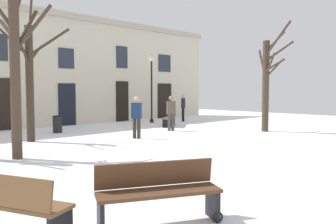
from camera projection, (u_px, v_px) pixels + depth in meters
name	position (u px, v px, depth m)	size (l,w,h in m)	color
ground_plane	(206.00, 144.00, 12.41)	(34.67, 34.67, 0.00)	white
building_facade	(67.00, 68.00, 19.04)	(21.67, 0.60, 6.10)	beige
tree_near_facade	(267.00, 81.00, 16.12)	(1.29, 2.18, 4.88)	#423326
tree_center	(16.00, 68.00, 9.69)	(1.59, 1.34, 5.13)	#423326
tree_left_of_center	(30.00, 77.00, 12.90)	(2.59, 1.57, 5.06)	#382B1E
streetlamp	(152.00, 81.00, 20.44)	(0.30, 0.30, 4.00)	black
litter_bin	(57.00, 124.00, 15.74)	(0.43, 0.43, 0.76)	black
bench_by_litter_bin	(170.00, 117.00, 18.58)	(1.72, 1.48, 0.91)	brown
bench_facing_shops	(6.00, 203.00, 4.52)	(1.13, 1.80, 0.88)	brown
bench_far_corner	(158.00, 192.00, 5.02)	(1.80, 1.24, 0.88)	#51331E
person_near_bench	(183.00, 106.00, 21.30)	(0.42, 0.43, 1.66)	black
person_crossing_plaza	(137.00, 115.00, 13.83)	(0.39, 0.44, 1.66)	#2D271E
person_by_shop_door	(171.00, 112.00, 16.46)	(0.44, 0.36, 1.63)	#403D3A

